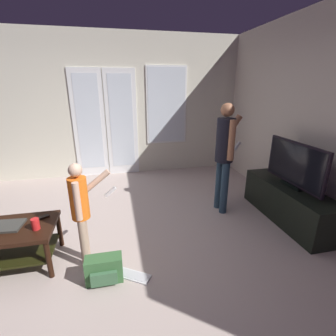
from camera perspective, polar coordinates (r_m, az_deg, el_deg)
The scene contains 13 objects.
ground_plane at distance 2.99m, azimuth -15.06°, elevation -18.42°, with size 5.65×5.29×0.02m, color #BDAAA1.
wall_back_with_doors at distance 5.02m, azimuth -14.76°, elevation 13.43°, with size 5.65×0.09×2.77m.
wall_right_plain at distance 3.53m, azimuth 34.86°, elevation 8.99°, with size 0.06×5.29×2.74m.
coffee_table at distance 2.99m, azimuth -33.97°, elevation -13.76°, with size 0.95×0.58×0.44m.
tv_stand at distance 3.73m, azimuth 26.53°, elevation -7.40°, with size 0.46×1.46×0.49m.
flat_screen_tv at distance 3.54m, azimuth 27.76°, elevation 0.69°, with size 0.08×1.02×0.60m.
person_adult at distance 3.45m, azimuth 13.32°, elevation 4.29°, with size 0.47×0.44×1.56m.
person_child at distance 2.52m, azimuth -19.83°, elevation -8.51°, with size 0.45×0.31×1.10m.
backpack at distance 2.54m, azimuth -14.83°, elevation -22.19°, with size 0.34×0.19×0.26m.
loose_keyboard at distance 2.63m, azimuth -9.31°, elevation -23.52°, with size 0.44×0.34×0.02m.
laptop_closed at distance 2.94m, azimuth -33.92°, elevation -11.32°, with size 0.31×0.24×0.02m, color #363632.
cup_near_edge at distance 2.73m, azimuth -28.82°, elevation -11.52°, with size 0.07×0.07×0.11m, color red.
tv_remote_black at distance 2.92m, azimuth -27.90°, elevation -10.40°, with size 0.17×0.05×0.02m, color black.
Camera 1 is at (0.23, -2.39, 1.77)m, focal length 25.82 mm.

